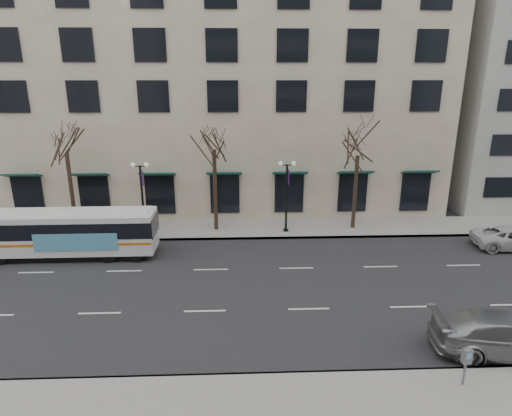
{
  "coord_description": "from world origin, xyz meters",
  "views": [
    {
      "loc": [
        1.74,
        -20.49,
        10.77
      ],
      "look_at": [
        2.6,
        1.41,
        4.0
      ],
      "focal_mm": 30.0,
      "sensor_mm": 36.0,
      "label": 1
    }
  ],
  "objects_px": {
    "tree_far_mid": "(214,136)",
    "city_bus": "(68,232)",
    "lamp_post_right": "(287,193)",
    "pay_station": "(467,359)",
    "lamp_post_left": "(142,195)",
    "silver_car": "(504,335)",
    "tree_far_left": "(65,139)",
    "tree_far_right": "(359,142)"
  },
  "relations": [
    {
      "from": "tree_far_right",
      "to": "silver_car",
      "type": "height_order",
      "value": "tree_far_right"
    },
    {
      "from": "tree_far_right",
      "to": "lamp_post_left",
      "type": "relative_size",
      "value": 1.55
    },
    {
      "from": "tree_far_right",
      "to": "city_bus",
      "type": "bearing_deg",
      "value": -167.38
    },
    {
      "from": "tree_far_left",
      "to": "silver_car",
      "type": "height_order",
      "value": "tree_far_left"
    },
    {
      "from": "pay_station",
      "to": "tree_far_mid",
      "type": "bearing_deg",
      "value": 112.9
    },
    {
      "from": "tree_far_mid",
      "to": "pay_station",
      "type": "height_order",
      "value": "tree_far_mid"
    },
    {
      "from": "silver_car",
      "to": "pay_station",
      "type": "bearing_deg",
      "value": 132.91
    },
    {
      "from": "tree_far_left",
      "to": "pay_station",
      "type": "height_order",
      "value": "tree_far_left"
    },
    {
      "from": "tree_far_left",
      "to": "lamp_post_right",
      "type": "height_order",
      "value": "tree_far_left"
    },
    {
      "from": "tree_far_right",
      "to": "pay_station",
      "type": "distance_m",
      "value": 17.54
    },
    {
      "from": "tree_far_mid",
      "to": "lamp_post_right",
      "type": "xyz_separation_m",
      "value": [
        5.01,
        -0.6,
        -3.96
      ]
    },
    {
      "from": "lamp_post_right",
      "to": "pay_station",
      "type": "relative_size",
      "value": 3.59
    },
    {
      "from": "tree_far_left",
      "to": "city_bus",
      "type": "bearing_deg",
      "value": -74.43
    },
    {
      "from": "lamp_post_left",
      "to": "silver_car",
      "type": "distance_m",
      "value": 22.48
    },
    {
      "from": "tree_far_left",
      "to": "tree_far_mid",
      "type": "distance_m",
      "value": 10.0
    },
    {
      "from": "tree_far_mid",
      "to": "lamp_post_left",
      "type": "bearing_deg",
      "value": -173.15
    },
    {
      "from": "pay_station",
      "to": "tree_far_left",
      "type": "bearing_deg",
      "value": 132.46
    },
    {
      "from": "tree_far_left",
      "to": "lamp_post_left",
      "type": "bearing_deg",
      "value": -6.83
    },
    {
      "from": "city_bus",
      "to": "lamp_post_left",
      "type": "bearing_deg",
      "value": 42.84
    },
    {
      "from": "tree_far_mid",
      "to": "pay_station",
      "type": "distance_m",
      "value": 20.17
    },
    {
      "from": "tree_far_right",
      "to": "lamp_post_left",
      "type": "xyz_separation_m",
      "value": [
        -14.99,
        -0.6,
        -3.48
      ]
    },
    {
      "from": "pay_station",
      "to": "city_bus",
      "type": "bearing_deg",
      "value": 138.75
    },
    {
      "from": "lamp_post_left",
      "to": "city_bus",
      "type": "height_order",
      "value": "lamp_post_left"
    },
    {
      "from": "pay_station",
      "to": "tree_far_right",
      "type": "bearing_deg",
      "value": 81.77
    },
    {
      "from": "city_bus",
      "to": "silver_car",
      "type": "relative_size",
      "value": 1.89
    },
    {
      "from": "silver_car",
      "to": "tree_far_left",
      "type": "bearing_deg",
      "value": 62.65
    },
    {
      "from": "lamp_post_right",
      "to": "tree_far_left",
      "type": "bearing_deg",
      "value": 177.71
    },
    {
      "from": "lamp_post_left",
      "to": "lamp_post_right",
      "type": "relative_size",
      "value": 1.0
    },
    {
      "from": "lamp_post_right",
      "to": "tree_far_mid",
      "type": "bearing_deg",
      "value": 173.17
    },
    {
      "from": "tree_far_mid",
      "to": "city_bus",
      "type": "distance_m",
      "value": 11.13
    },
    {
      "from": "tree_far_mid",
      "to": "silver_car",
      "type": "relative_size",
      "value": 1.5
    },
    {
      "from": "tree_far_right",
      "to": "city_bus",
      "type": "height_order",
      "value": "tree_far_right"
    },
    {
      "from": "tree_far_mid",
      "to": "city_bus",
      "type": "height_order",
      "value": "tree_far_mid"
    },
    {
      "from": "tree_far_right",
      "to": "city_bus",
      "type": "distance_m",
      "value": 19.89
    },
    {
      "from": "tree_far_mid",
      "to": "city_bus",
      "type": "bearing_deg",
      "value": -154.48
    },
    {
      "from": "tree_far_mid",
      "to": "silver_car",
      "type": "xyz_separation_m",
      "value": [
        12.32,
        -14.78,
        -6.08
      ]
    },
    {
      "from": "tree_far_left",
      "to": "lamp_post_left",
      "type": "xyz_separation_m",
      "value": [
        5.01,
        -0.6,
        -3.75
      ]
    },
    {
      "from": "city_bus",
      "to": "silver_car",
      "type": "height_order",
      "value": "city_bus"
    },
    {
      "from": "lamp_post_left",
      "to": "pay_station",
      "type": "relative_size",
      "value": 3.59
    },
    {
      "from": "silver_car",
      "to": "tree_far_mid",
      "type": "bearing_deg",
      "value": 45.97
    },
    {
      "from": "tree_far_right",
      "to": "tree_far_mid",
      "type": "bearing_deg",
      "value": 180.0
    },
    {
      "from": "lamp_post_right",
      "to": "city_bus",
      "type": "height_order",
      "value": "lamp_post_right"
    }
  ]
}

